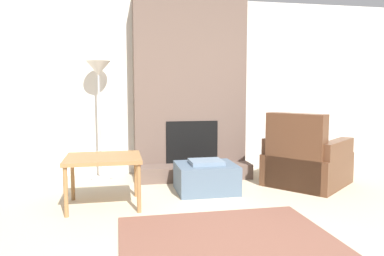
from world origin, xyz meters
TOP-DOWN VIEW (x-y plane):
  - wall_back at (0.00, 3.17)m, footprint 6.98×0.06m
  - fireplace at (0.00, 2.92)m, footprint 1.61×0.74m
  - ottoman at (0.01, 1.94)m, footprint 0.72×0.63m
  - armchair at (1.36, 1.98)m, footprint 1.33×1.32m
  - side_table at (-1.20, 1.60)m, footprint 0.79×0.67m
  - floor_lamp_left at (-1.29, 2.87)m, footprint 0.33×0.33m
  - area_rug at (-0.15, 0.45)m, footprint 1.80×1.40m

SIDE VIEW (x-z plane):
  - area_rug at x=-0.15m, z-range 0.00..0.01m
  - ottoman at x=0.01m, z-range -0.02..0.38m
  - armchair at x=1.36m, z-range -0.19..0.77m
  - side_table at x=-1.20m, z-range 0.21..0.76m
  - fireplace at x=0.00m, z-range -0.08..2.52m
  - wall_back at x=0.00m, z-range 0.00..2.60m
  - floor_lamp_left at x=-1.29m, z-range 0.58..2.23m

